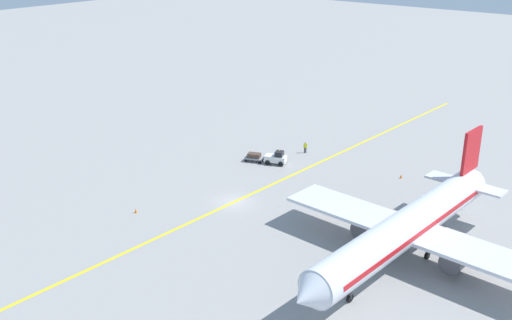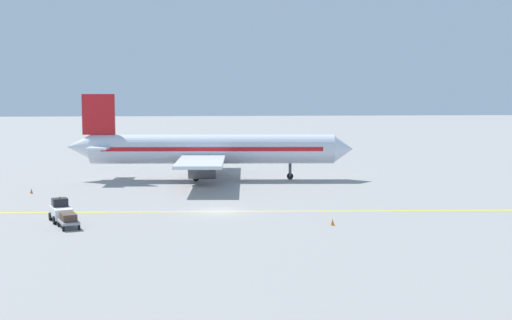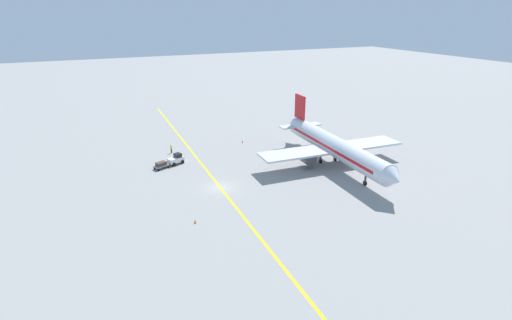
% 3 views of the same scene
% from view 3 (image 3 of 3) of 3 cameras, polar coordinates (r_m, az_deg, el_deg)
% --- Properties ---
extents(ground_plane, '(400.00, 400.00, 0.00)m').
position_cam_3_polar(ground_plane, '(65.54, -5.16, -3.92)').
color(ground_plane, gray).
extents(apron_yellow_centreline, '(5.36, 119.91, 0.01)m').
position_cam_3_polar(apron_yellow_centreline, '(65.54, -5.16, -3.91)').
color(apron_yellow_centreline, yellow).
rests_on(apron_yellow_centreline, ground).
extents(airplane_at_gate, '(28.24, 35.52, 10.60)m').
position_cam_3_polar(airplane_at_gate, '(74.68, 11.01, 1.97)').
color(airplane_at_gate, silver).
rests_on(airplane_at_gate, ground).
extents(baggage_tug_white, '(3.34, 2.60, 2.11)m').
position_cam_3_polar(baggage_tug_white, '(76.30, -11.35, 0.11)').
color(baggage_tug_white, white).
rests_on(baggage_tug_white, ground).
extents(baggage_cart_trailing, '(2.93, 2.26, 1.24)m').
position_cam_3_polar(baggage_cart_trailing, '(74.65, -13.39, -0.64)').
color(baggage_cart_trailing, gray).
rests_on(baggage_cart_trailing, ground).
extents(ground_crew_worker, '(0.42, 0.46, 1.68)m').
position_cam_3_polar(ground_crew_worker, '(82.30, -12.02, 1.60)').
color(ground_crew_worker, '#23232D').
rests_on(ground_crew_worker, ground).
extents(traffic_cone_near_nose, '(0.32, 0.32, 0.55)m').
position_cam_3_polar(traffic_cone_near_nose, '(55.39, -8.69, -8.66)').
color(traffic_cone_near_nose, orange).
rests_on(traffic_cone_near_nose, ground).
extents(traffic_cone_mid_apron, '(0.32, 0.32, 0.55)m').
position_cam_3_polar(traffic_cone_mid_apron, '(87.05, -1.96, 2.67)').
color(traffic_cone_mid_apron, orange).
rests_on(traffic_cone_mid_apron, ground).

